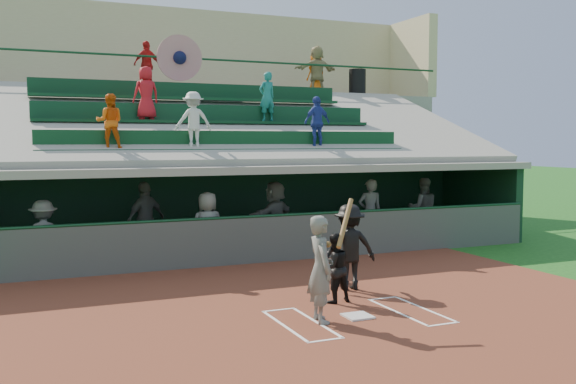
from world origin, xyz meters
name	(u,v)px	position (x,y,z in m)	size (l,w,h in m)	color
ground	(358,318)	(0.00, 0.00, 0.00)	(100.00, 100.00, 0.00)	#185217
dirt_slab	(343,310)	(0.00, 0.50, 0.01)	(11.00, 9.00, 0.02)	maroon
home_plate	(358,316)	(0.00, 0.00, 0.04)	(0.43, 0.43, 0.03)	silver
batters_box_chalk	(358,317)	(0.00, 0.00, 0.02)	(2.65, 1.85, 0.01)	white
dugout_floor	(230,251)	(0.00, 6.75, 0.02)	(16.00, 3.50, 0.04)	gray
concourse_slab	(171,157)	(0.00, 13.50, 2.30)	(20.00, 3.00, 4.60)	gray
grandstand	(192,161)	(-0.01, 10.51, 2.26)	(20.40, 10.40, 7.80)	#4C514C
batter_at_plate	(321,268)	(-0.67, -0.01, 0.88)	(0.87, 0.75, 1.95)	#585B56
catcher	(334,268)	(0.08, 1.01, 0.64)	(0.60, 0.47, 1.24)	black
home_umpire	(349,247)	(0.82, 1.79, 0.84)	(1.07, 0.61, 1.65)	black
dugout_bench	(214,235)	(-0.02, 8.07, 0.28)	(15.95, 0.48, 0.48)	olive
dugout_player_a	(44,237)	(-4.55, 5.62, 0.83)	(1.02, 0.59, 1.58)	#5E615C
dugout_player_b	(146,220)	(-2.17, 6.66, 0.97)	(1.09, 0.45, 1.86)	#565853
dugout_player_c	(208,227)	(-0.98, 5.36, 0.87)	(0.81, 0.53, 1.66)	#60635D
dugout_player_d	(275,216)	(1.03, 6.17, 0.95)	(1.69, 0.54, 1.82)	#60635E
dugout_player_e	(370,212)	(3.77, 6.06, 0.95)	(0.66, 0.43, 1.81)	#5A5D58
dugout_player_f	(423,208)	(5.83, 6.56, 0.93)	(0.86, 0.67, 1.77)	#60635E
trash_bin	(357,82)	(6.80, 12.24, 5.07)	(0.63, 0.63, 0.94)	black
concourse_staff_a	(147,65)	(-0.95, 12.56, 5.39)	(0.92, 0.38, 1.58)	red
concourse_staff_b	(316,73)	(5.33, 12.75, 5.40)	(0.78, 0.51, 1.60)	#E75E0D
concourse_staff_c	(317,70)	(5.30, 12.62, 5.49)	(1.65, 0.52, 1.77)	tan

